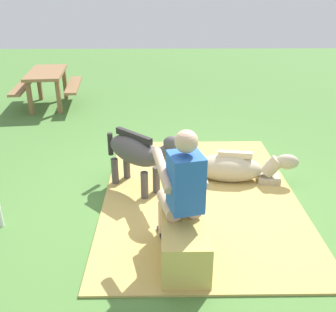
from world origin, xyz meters
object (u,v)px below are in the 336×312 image
Objects in this scene: person_seated at (182,188)px; pony_standing at (139,152)px; pony_lying at (236,168)px; picnic_bench at (47,79)px; hay_bale at (185,243)px.

person_seated reaches higher than pony_standing.
pony_lying is 4.87m from picnic_bench.
person_seated is (0.16, 0.03, 0.50)m from hay_bale.
hay_bale is 0.58× the size of pony_lying.
picnic_bench is at bearing 27.47° from person_seated.
person_seated reaches higher than picnic_bench.
pony_lying is (0.26, -1.25, -0.35)m from pony_standing.
pony_standing reaches higher than pony_lying.
person_seated reaches higher than hay_bale.
person_seated is at bearing 151.97° from pony_lying.
hay_bale is at bearing 155.05° from pony_lying.
pony_lying is at bearing -136.02° from picnic_bench.
pony_lying is 0.83× the size of picnic_bench.
picnic_bench is at bearing 43.98° from pony_lying.
person_seated is 1.23× the size of pony_standing.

